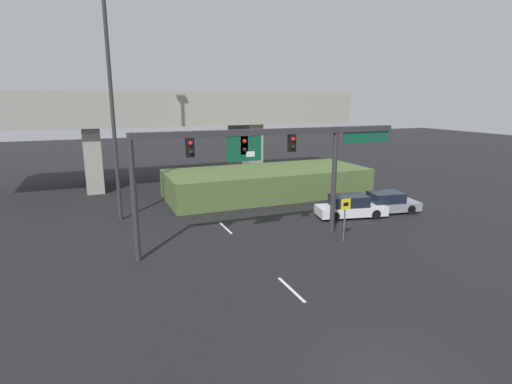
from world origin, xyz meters
TOP-DOWN VIEW (x-y plane):
  - ground_plane at (0.00, 0.00)m, footprint 160.00×160.00m
  - lane_markings at (0.00, 14.70)m, footprint 0.14×37.93m
  - signal_gantry at (1.22, 11.42)m, footprint 15.06×0.44m
  - speed_limit_sign at (5.44, 9.97)m, footprint 0.60×0.11m
  - highway_light_pole_near at (-5.88, 19.02)m, footprint 0.70×0.36m
  - overpass_bridge at (-0.00, 30.50)m, footprint 34.19×8.12m
  - grass_embankment at (5.91, 21.71)m, footprint 16.39×6.67m
  - parked_sedan_near_right at (8.57, 13.84)m, footprint 4.90×2.69m
  - parked_sedan_mid_right at (11.66, 13.81)m, footprint 4.55×2.46m

SIDE VIEW (x-z plane):
  - ground_plane at x=0.00m, z-range 0.00..0.00m
  - lane_markings at x=0.00m, z-range 0.00..0.01m
  - parked_sedan_mid_right at x=11.66m, z-range -0.06..1.39m
  - parked_sedan_near_right at x=8.57m, z-range -0.06..1.43m
  - grass_embankment at x=5.91m, z-range 0.00..2.19m
  - speed_limit_sign at x=5.44m, z-range 0.38..2.87m
  - signal_gantry at x=1.22m, z-range 1.92..8.19m
  - overpass_bridge at x=0.00m, z-range 1.77..10.19m
  - highway_light_pole_near at x=-5.88m, z-range 0.38..18.35m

